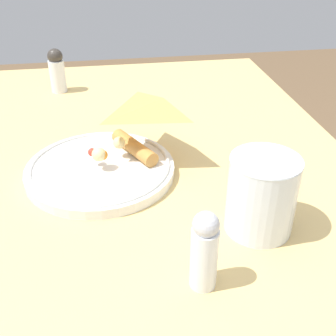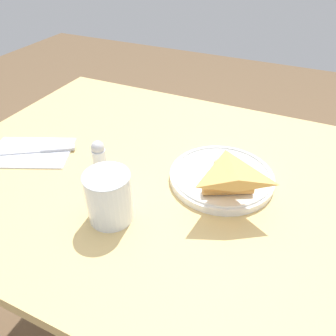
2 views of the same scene
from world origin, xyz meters
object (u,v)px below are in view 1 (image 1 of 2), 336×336
at_px(salt_shaker, 204,250).
at_px(plate_pizza, 102,166).
at_px(milk_glass, 261,198).
at_px(pepper_shaker, 57,70).
at_px(dining_table, 124,244).

bearing_deg(salt_shaker, plate_pizza, -157.22).
relative_size(milk_glass, salt_shaker, 1.05).
height_order(plate_pizza, salt_shaker, salt_shaker).
bearing_deg(salt_shaker, pepper_shaker, -162.74).
xyz_separation_m(dining_table, salt_shaker, (0.19, 0.08, 0.15)).
xyz_separation_m(milk_glass, salt_shaker, (0.09, -0.09, 0.00)).
xyz_separation_m(salt_shaker, pepper_shaker, (-0.62, -0.19, -0.00)).
bearing_deg(dining_table, milk_glass, 59.50).
height_order(salt_shaker, pepper_shaker, salt_shaker).
height_order(plate_pizza, milk_glass, milk_glass).
bearing_deg(milk_glass, pepper_shaker, -151.87).
xyz_separation_m(plate_pizza, salt_shaker, (0.25, 0.11, 0.04)).
distance_m(dining_table, milk_glass, 0.25).
relative_size(plate_pizza, salt_shaker, 2.35).
bearing_deg(plate_pizza, pepper_shaker, -166.64).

